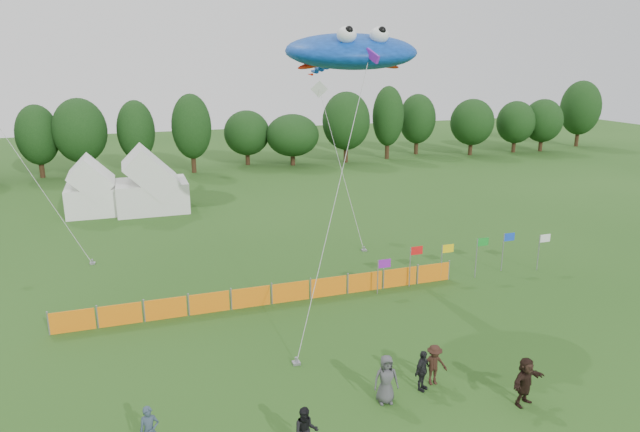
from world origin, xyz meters
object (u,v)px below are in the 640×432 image
object	(u,v)px
spectator_c	(434,365)
spectator_f	(525,381)
tent_left	(93,190)
spectator_d	(422,371)
spectator_a	(150,431)
barrier_fence	(271,295)
spectator_b	(306,432)
tent_right	(152,186)
spectator_e	(386,379)
stingray_kite	(349,52)

from	to	relation	value
spectator_c	spectator_f	world-z (taller)	spectator_f
tent_left	spectator_d	world-z (taller)	tent_left
spectator_a	spectator_c	size ratio (longest dim) A/B	1.03
spectator_c	barrier_fence	bearing A→B (deg)	120.62
barrier_fence	spectator_b	world-z (taller)	spectator_b
tent_left	tent_right	distance (m)	4.39
tent_left	spectator_c	distance (m)	32.42
tent_left	spectator_a	distance (m)	30.56
spectator_b	spectator_e	size ratio (longest dim) A/B	0.89
tent_right	spectator_f	size ratio (longest dim) A/B	3.07
barrier_fence	spectator_e	distance (m)	9.50
tent_right	spectator_a	bearing A→B (deg)	-93.28
barrier_fence	spectator_b	distance (m)	11.18
spectator_d	stingray_kite	bearing A→B (deg)	51.97
tent_left	barrier_fence	distance (m)	22.75
spectator_b	spectator_d	size ratio (longest dim) A/B	1.03
spectator_c	spectator_f	distance (m)	3.18
barrier_fence	spectator_e	bearing A→B (deg)	-79.19
spectator_b	spectator_c	bearing A→B (deg)	33.50
tent_right	spectator_c	distance (m)	30.37
spectator_b	spectator_c	world-z (taller)	spectator_b
stingray_kite	spectator_a	bearing A→B (deg)	-133.83
tent_left	tent_right	world-z (taller)	tent_right
barrier_fence	spectator_f	xyz separation A→B (m)	(6.29, -11.00, 0.39)
stingray_kite	barrier_fence	bearing A→B (deg)	-159.28
tent_right	barrier_fence	bearing A→B (deg)	-77.62
tent_right	spectator_f	world-z (taller)	tent_right
spectator_b	stingray_kite	world-z (taller)	stingray_kite
tent_right	spectator_b	world-z (taller)	tent_right
tent_left	tent_right	size ratio (longest dim) A/B	0.74
tent_right	spectator_d	bearing A→B (deg)	-75.10
barrier_fence	tent_right	bearing A→B (deg)	102.38
spectator_c	spectator_d	world-z (taller)	spectator_c
tent_right	spectator_e	world-z (taller)	tent_right
spectator_d	spectator_f	distance (m)	3.52
spectator_a	stingray_kite	bearing A→B (deg)	47.10
tent_right	spectator_b	distance (m)	31.50
tent_right	spectator_d	distance (m)	30.41
spectator_e	spectator_a	bearing A→B (deg)	-168.16
spectator_b	stingray_kite	size ratio (longest dim) A/B	0.10
tent_right	spectator_c	size ratio (longest dim) A/B	3.46
tent_right	stingray_kite	size ratio (longest dim) A/B	0.34
spectator_a	spectator_f	distance (m)	12.55
spectator_d	tent_right	bearing A→B (deg)	73.56
barrier_fence	spectator_e	world-z (taller)	spectator_e
spectator_a	spectator_e	bearing A→B (deg)	2.13
spectator_c	spectator_b	bearing A→B (deg)	-152.20
tent_left	spectator_f	world-z (taller)	tent_left
tent_right	spectator_f	distance (m)	33.12
spectator_e	spectator_c	bearing A→B (deg)	22.97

